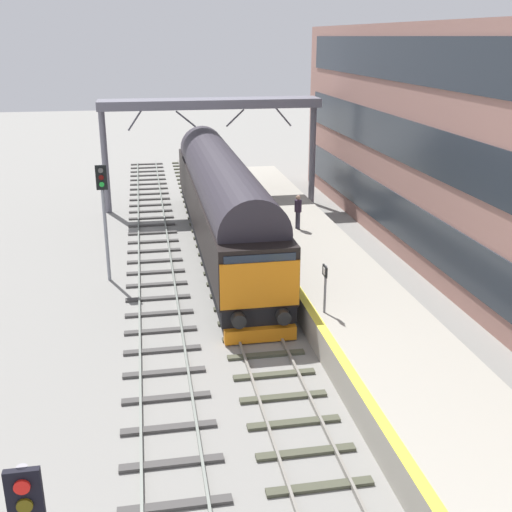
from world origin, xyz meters
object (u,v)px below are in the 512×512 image
(diesel_locomotive, at_px, (222,199))
(waiting_passenger, at_px, (298,209))
(platform_number_sign, at_px, (325,281))
(signal_post_mid, at_px, (104,208))

(diesel_locomotive, bearing_deg, waiting_passenger, -9.95)
(diesel_locomotive, xyz_separation_m, platform_number_sign, (2.11, -10.19, -0.37))
(diesel_locomotive, distance_m, signal_post_mid, 6.17)
(diesel_locomotive, distance_m, waiting_passenger, 3.64)
(waiting_passenger, bearing_deg, signal_post_mid, 93.71)
(diesel_locomotive, xyz_separation_m, signal_post_mid, (-5.20, -3.26, 0.63))
(signal_post_mid, height_order, waiting_passenger, signal_post_mid)
(diesel_locomotive, height_order, waiting_passenger, diesel_locomotive)
(platform_number_sign, bearing_deg, diesel_locomotive, 101.72)
(platform_number_sign, relative_size, waiting_passenger, 1.00)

